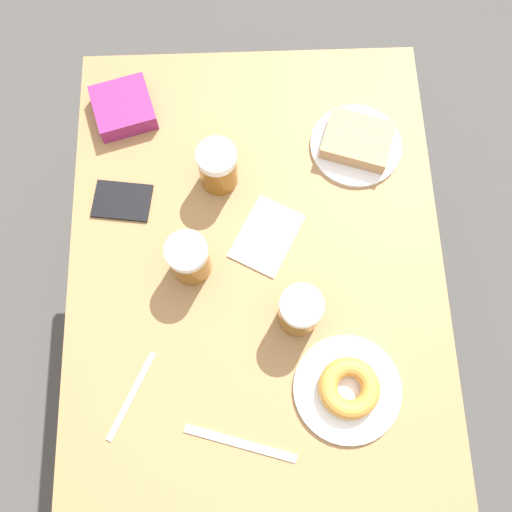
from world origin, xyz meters
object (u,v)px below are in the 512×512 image
(knife, at_px, (240,443))
(blue_pouch, at_px, (123,108))
(beer_mug_center, at_px, (218,167))
(plate_with_donut, at_px, (348,388))
(napkin_folded, at_px, (267,236))
(fork, at_px, (132,396))
(plate_with_cake, at_px, (357,142))
(beer_mug_left, at_px, (189,259))
(passport_near_edge, at_px, (122,201))
(beer_mug_right, at_px, (300,311))

(knife, height_order, blue_pouch, blue_pouch)
(beer_mug_center, xyz_separation_m, knife, (-0.03, 0.57, -0.06))
(plate_with_donut, height_order, blue_pouch, plate_with_donut)
(napkin_folded, xyz_separation_m, fork, (0.28, 0.33, -0.00))
(napkin_folded, bearing_deg, plate_with_cake, -135.04)
(plate_with_cake, bearing_deg, beer_mug_left, 36.41)
(beer_mug_center, xyz_separation_m, passport_near_edge, (0.22, 0.05, -0.06))
(plate_with_donut, bearing_deg, knife, 23.80)
(beer_mug_right, height_order, knife, beer_mug_right)
(beer_mug_left, distance_m, knife, 0.38)
(napkin_folded, distance_m, knife, 0.43)
(beer_mug_right, relative_size, napkin_folded, 0.62)
(napkin_folded, height_order, passport_near_edge, passport_near_edge)
(knife, bearing_deg, fork, -24.48)
(plate_with_donut, xyz_separation_m, passport_near_edge, (0.46, -0.42, -0.01))
(beer_mug_center, bearing_deg, plate_with_cake, -167.19)
(beer_mug_right, bearing_deg, blue_pouch, -52.99)
(plate_with_cake, bearing_deg, napkin_folded, 44.96)
(passport_near_edge, distance_m, blue_pouch, 0.22)
(napkin_folded, distance_m, passport_near_edge, 0.33)
(beer_mug_center, height_order, beer_mug_right, same)
(beer_mug_center, bearing_deg, blue_pouch, -39.10)
(plate_with_donut, bearing_deg, beer_mug_left, -40.64)
(plate_with_cake, distance_m, beer_mug_left, 0.47)
(plate_with_cake, relative_size, beer_mug_left, 1.74)
(blue_pouch, bearing_deg, beer_mug_left, 112.19)
(fork, height_order, blue_pouch, blue_pouch)
(plate_with_donut, distance_m, beer_mug_left, 0.41)
(beer_mug_right, xyz_separation_m, knife, (0.13, 0.25, -0.06))
(passport_near_edge, bearing_deg, fork, 94.64)
(plate_with_donut, xyz_separation_m, fork, (0.43, -0.00, -0.02))
(knife, bearing_deg, blue_pouch, -71.45)
(beer_mug_left, relative_size, fork, 0.69)
(beer_mug_center, distance_m, beer_mug_right, 0.36)
(beer_mug_center, distance_m, fork, 0.51)
(napkin_folded, bearing_deg, plate_with_donut, 114.08)
(beer_mug_right, xyz_separation_m, blue_pouch, (0.38, -0.50, -0.04))
(knife, bearing_deg, plate_with_donut, -156.20)
(plate_with_donut, distance_m, beer_mug_center, 0.53)
(beer_mug_right, height_order, passport_near_edge, beer_mug_right)
(beer_mug_left, xyz_separation_m, knife, (-0.09, 0.36, -0.06))
(fork, relative_size, passport_near_edge, 1.26)
(fork, distance_m, knife, 0.23)
(beer_mug_right, bearing_deg, passport_near_edge, -36.19)
(beer_mug_center, height_order, blue_pouch, beer_mug_center)
(beer_mug_left, relative_size, passport_near_edge, 0.87)
(napkin_folded, relative_size, passport_near_edge, 1.41)
(plate_with_donut, bearing_deg, fork, -0.27)
(passport_near_edge, bearing_deg, beer_mug_center, -167.59)
(beer_mug_right, relative_size, knife, 0.54)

